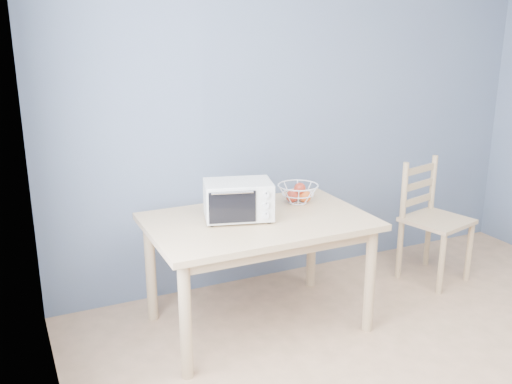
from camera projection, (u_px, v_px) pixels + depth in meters
name	position (u px, v px, depth m)	size (l,w,h in m)	color
dining_table	(258.00, 234.00, 3.65)	(1.40, 0.90, 0.75)	tan
toaster_oven	(236.00, 200.00, 3.57)	(0.48, 0.39, 0.25)	silver
fruit_basket	(298.00, 193.00, 3.92)	(0.36, 0.36, 0.14)	silver
dining_chair	(432.00, 222.00, 4.42)	(0.53, 0.53, 0.94)	tan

